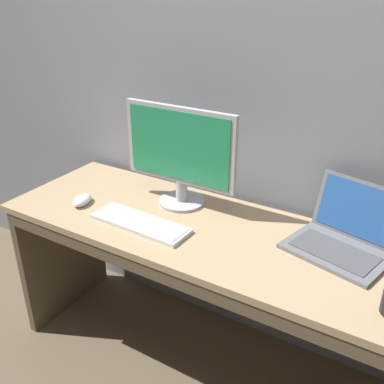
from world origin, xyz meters
name	(u,v)px	position (x,y,z in m)	size (l,w,h in m)	color
ground_plane	(209,365)	(0.00, 0.00, 0.00)	(14.00, 14.00, 0.00)	brown
desk	(210,270)	(0.00, -0.01, 0.53)	(1.75, 0.58, 0.72)	tan
laptop_space_gray	(343,238)	(0.46, 0.12, 0.76)	(0.39, 0.36, 0.22)	slate
external_monitor	(180,154)	(-0.22, 0.12, 0.94)	(0.50, 0.20, 0.42)	#B7B7BC
wired_keyboard	(140,223)	(-0.26, -0.11, 0.72)	(0.41, 0.15, 0.02)	white
computer_mouse	(82,200)	(-0.58, -0.10, 0.73)	(0.06, 0.11, 0.04)	white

